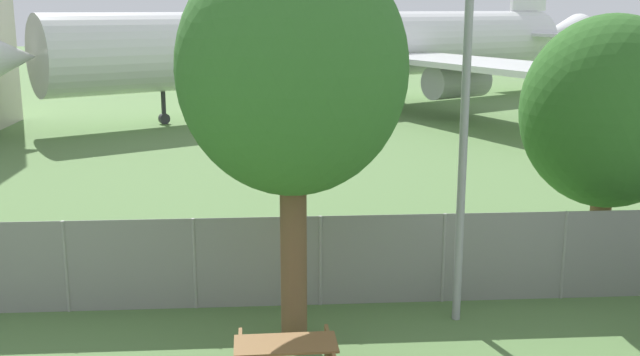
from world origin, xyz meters
name	(u,v)px	position (x,y,z in m)	size (l,w,h in m)	color
perimeter_fence	(320,261)	(0.00, 9.84, 0.95)	(56.07, 0.07, 1.90)	gray
airplane	(347,46)	(3.86, 41.30, 3.71)	(40.44, 33.49, 11.85)	white
tree_behind_benches	(292,70)	(-0.60, 8.23, 4.94)	(3.98, 3.98, 7.17)	brown
tree_far_right	(609,113)	(6.28, 10.86, 3.79)	(3.77, 3.77, 5.89)	brown
light_mast	(467,59)	(2.62, 8.93, 5.07)	(0.44, 0.44, 8.37)	#99999E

